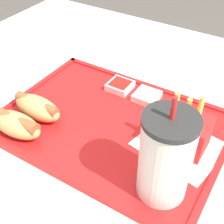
# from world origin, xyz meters

# --- Properties ---
(dining_table) EXTENTS (1.13, 1.01, 0.76)m
(dining_table) POSITION_xyz_m (0.00, 0.00, 0.38)
(dining_table) COLOR beige
(dining_table) RESTS_ON ground_plane
(food_tray) EXTENTS (0.44, 0.32, 0.01)m
(food_tray) POSITION_xyz_m (-0.01, 0.01, 0.76)
(food_tray) COLOR red
(food_tray) RESTS_ON dining_table
(paper_napkin) EXTENTS (0.17, 0.15, 0.00)m
(paper_napkin) POSITION_xyz_m (-0.16, -0.01, 0.77)
(paper_napkin) COLOR white
(paper_napkin) RESTS_ON food_tray
(soda_cup) EXTENTS (0.08, 0.08, 0.19)m
(soda_cup) POSITION_xyz_m (-0.16, 0.10, 0.84)
(soda_cup) COLOR silver
(soda_cup) RESTS_ON food_tray
(hot_dog_far) EXTENTS (0.11, 0.05, 0.05)m
(hot_dog_far) POSITION_xyz_m (0.13, 0.13, 0.79)
(hot_dog_far) COLOR tan
(hot_dog_far) RESTS_ON food_tray
(hot_dog_near) EXTENTS (0.11, 0.05, 0.05)m
(hot_dog_near) POSITION_xyz_m (0.13, 0.07, 0.79)
(hot_dog_near) COLOR tan
(hot_dog_near) RESTS_ON food_tray
(fries_carton) EXTENTS (0.08, 0.07, 0.12)m
(fries_carton) POSITION_xyz_m (-0.16, -0.01, 0.80)
(fries_carton) COLOR red
(fries_carton) RESTS_ON food_tray
(sauce_cup_mayo) EXTENTS (0.05, 0.05, 0.02)m
(sauce_cup_mayo) POSITION_xyz_m (-0.04, -0.10, 0.78)
(sauce_cup_mayo) COLOR silver
(sauce_cup_mayo) RESTS_ON food_tray
(sauce_cup_ketchup) EXTENTS (0.05, 0.05, 0.02)m
(sauce_cup_ketchup) POSITION_xyz_m (0.03, -0.11, 0.78)
(sauce_cup_ketchup) COLOR silver
(sauce_cup_ketchup) RESTS_ON food_tray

